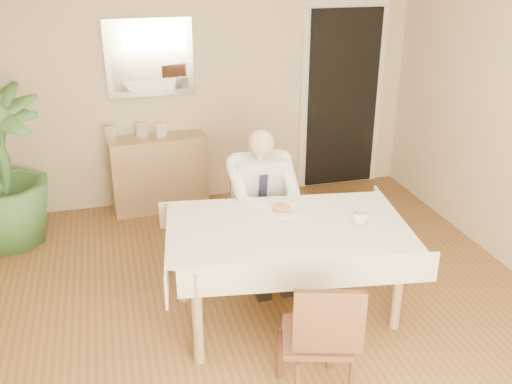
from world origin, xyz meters
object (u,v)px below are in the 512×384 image
object	(u,v)px
dining_table	(287,235)
seated_man	(264,199)
coffee_mug	(360,218)
sideboard	(159,173)
chair_near	(321,336)
chair_far	(255,211)
potted_palm	(0,169)

from	to	relation	value
dining_table	seated_man	world-z (taller)	seated_man
seated_man	coffee_mug	world-z (taller)	seated_man
sideboard	seated_man	bearing A→B (deg)	-70.91
coffee_mug	dining_table	bearing A→B (deg)	167.41
chair_near	seated_man	distance (m)	1.51
chair_far	chair_near	distance (m)	1.77
coffee_mug	potted_palm	xyz separation A→B (m)	(-2.64, 1.86, -0.07)
seated_man	coffee_mug	distance (m)	0.88
chair_far	sideboard	bearing A→B (deg)	112.73
seated_man	coffee_mug	bearing A→B (deg)	-54.33
chair_far	sideboard	xyz separation A→B (m)	(-0.70, 1.28, -0.07)
potted_palm	dining_table	bearing A→B (deg)	-39.43
coffee_mug	chair_near	bearing A→B (deg)	-126.50
seated_man	coffee_mug	xyz separation A→B (m)	(0.51, -0.71, 0.11)
coffee_mug	sideboard	xyz separation A→B (m)	(-1.20, 2.27, -0.41)
chair_near	seated_man	world-z (taller)	seated_man
sideboard	chair_far	bearing A→B (deg)	-66.42
chair_near	sideboard	size ratio (longest dim) A/B	0.87
dining_table	chair_far	size ratio (longest dim) A/B	2.26
chair_far	potted_palm	size ratio (longest dim) A/B	0.56
chair_near	coffee_mug	bearing A→B (deg)	70.09
chair_far	seated_man	size ratio (longest dim) A/B	0.66
dining_table	potted_palm	size ratio (longest dim) A/B	1.27
coffee_mug	seated_man	bearing A→B (deg)	125.67
dining_table	chair_far	xyz separation A→B (m)	(-0.00, 0.87, -0.21)
chair_far	seated_man	world-z (taller)	seated_man
dining_table	potted_palm	bearing A→B (deg)	148.72
chair_far	chair_near	world-z (taller)	chair_near
chair_near	seated_man	bearing A→B (deg)	103.72
chair_near	sideboard	world-z (taller)	chair_near
chair_far	coffee_mug	distance (m)	1.16
chair_far	potted_palm	world-z (taller)	potted_palm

